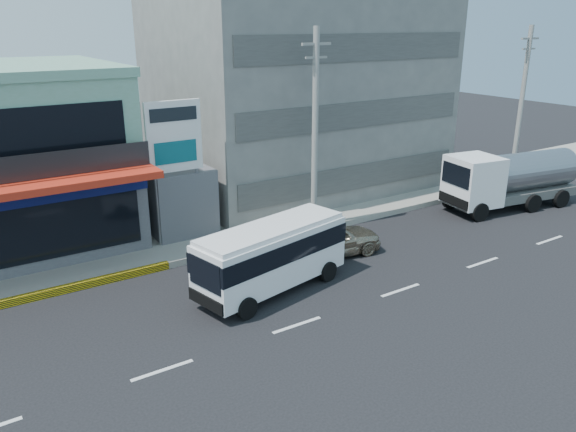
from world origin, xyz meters
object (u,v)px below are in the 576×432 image
object	(u,v)px
minibus	(272,252)
sedan	(328,238)
tanker_truck	(508,179)
utility_pole_near	(315,131)
concrete_building	(296,76)
billboard	(175,145)
satellite_dish	(172,164)
utility_pole_far	(521,106)

from	to	relation	value
minibus	sedan	bearing A→B (deg)	21.74
sedan	tanker_truck	xyz separation A→B (m)	(12.76, 0.02, 0.90)
sedan	utility_pole_near	bearing A→B (deg)	-17.16
utility_pole_near	sedan	distance (m)	5.40
concrete_building	billboard	xyz separation A→B (m)	(-10.50, -5.80, -2.07)
utility_pole_near	billboard	bearing A→B (deg)	164.52
billboard	sedan	bearing A→B (deg)	-42.74
utility_pole_near	tanker_truck	bearing A→B (deg)	-14.48
satellite_dish	minibus	bearing A→B (deg)	-84.99
satellite_dish	utility_pole_near	bearing A→B (deg)	-30.96
minibus	sedan	distance (m)	4.33
satellite_dish	sedan	xyz separation A→B (m)	(4.67, -6.58, -2.73)
satellite_dish	utility_pole_near	size ratio (longest dim) A/B	0.15
billboard	tanker_truck	distance (m)	18.82
tanker_truck	utility_pole_far	bearing A→B (deg)	32.88
billboard	utility_pole_far	world-z (taller)	utility_pole_far
satellite_dish	tanker_truck	distance (m)	18.71
utility_pole_far	sedan	bearing A→B (deg)	-170.26
satellite_dish	billboard	bearing A→B (deg)	-105.52
billboard	sedan	world-z (taller)	billboard
utility_pole_far	sedan	distance (m)	18.10
billboard	utility_pole_far	size ratio (longest dim) A/B	0.69
sedan	concrete_building	bearing A→B (deg)	-19.82
satellite_dish	tanker_truck	bearing A→B (deg)	-20.60
billboard	tanker_truck	size ratio (longest dim) A/B	0.81
billboard	utility_pole_near	size ratio (longest dim) A/B	0.69
utility_pole_near	minibus	distance (m)	7.81
satellite_dish	sedan	size ratio (longest dim) A/B	0.30
billboard	utility_pole_near	distance (m)	6.75
billboard	satellite_dish	bearing A→B (deg)	74.48
concrete_building	satellite_dish	world-z (taller)	concrete_building
concrete_building	satellite_dish	distance (m)	11.30
billboard	utility_pole_far	bearing A→B (deg)	-4.57
concrete_building	utility_pole_far	distance (m)	14.32
concrete_building	sedan	distance (m)	13.35
satellite_dish	utility_pole_near	world-z (taller)	utility_pole_near
satellite_dish	tanker_truck	xyz separation A→B (m)	(17.43, -6.55, -1.83)
sedan	tanker_truck	size ratio (longest dim) A/B	0.58
utility_pole_far	minibus	size ratio (longest dim) A/B	1.46
utility_pole_near	sedan	xyz separation A→B (m)	(-1.33, -2.98, -4.30)
concrete_building	minibus	world-z (taller)	concrete_building
sedan	minibus	bearing A→B (deg)	118.66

